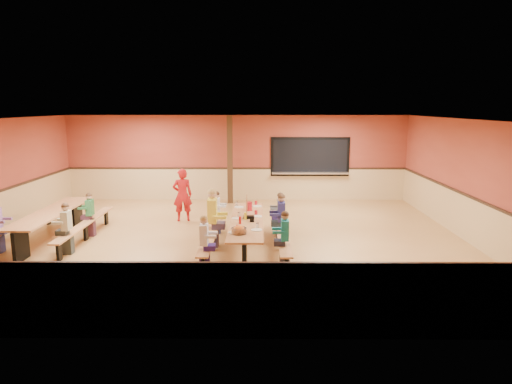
{
  "coord_description": "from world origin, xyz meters",
  "views": [
    {
      "loc": [
        0.81,
        -11.1,
        3.33
      ],
      "look_at": [
        0.72,
        0.37,
        1.15
      ],
      "focal_mm": 32.0,
      "sensor_mm": 36.0,
      "label": 1
    }
  ],
  "objects": [
    {
      "name": "seated_child_teal_right",
      "position": [
        1.34,
        -1.9,
        0.58
      ],
      "size": [
        0.34,
        0.28,
        1.16
      ],
      "primitive_type": null,
      "color": "#197C83",
      "rests_on": "ground"
    },
    {
      "name": "room_envelope",
      "position": [
        0.0,
        0.0,
        0.69
      ],
      "size": [
        12.04,
        10.04,
        3.02
      ],
      "color": "#953C2B",
      "rests_on": "ground"
    },
    {
      "name": "seated_child_green_sec",
      "position": [
        -3.55,
        0.28,
        0.56
      ],
      "size": [
        0.33,
        0.27,
        1.12
      ],
      "primitive_type": null,
      "color": "#2C6B3A",
      "rests_on": "ground"
    },
    {
      "name": "seated_adult_yellow",
      "position": [
        -0.31,
        -0.59,
        0.69
      ],
      "size": [
        0.45,
        0.37,
        1.39
      ],
      "primitive_type": null,
      "color": "yellow",
      "rests_on": "ground"
    },
    {
      "name": "kitchen_pass_through",
      "position": [
        2.6,
        4.96,
        1.49
      ],
      "size": [
        2.78,
        0.28,
        1.38
      ],
      "color": "black",
      "rests_on": "ground"
    },
    {
      "name": "seated_child_tan_sec",
      "position": [
        -3.55,
        -1.16,
        0.58
      ],
      "size": [
        0.35,
        0.29,
        1.17
      ],
      "primitive_type": null,
      "color": "#B3B18F",
      "rests_on": "ground"
    },
    {
      "name": "ground",
      "position": [
        0.0,
        0.0,
        0.0
      ],
      "size": [
        12.0,
        12.0,
        0.0
      ],
      "primitive_type": "plane",
      "color": "olive",
      "rests_on": "ground"
    },
    {
      "name": "seated_child_char_right",
      "position": [
        1.34,
        0.27,
        0.57
      ],
      "size": [
        0.33,
        0.27,
        1.13
      ],
      "primitive_type": null,
      "color": "#55585F",
      "rests_on": "ground"
    },
    {
      "name": "cafeteria_table_second",
      "position": [
        -4.37,
        -0.09,
        0.53
      ],
      "size": [
        1.91,
        3.7,
        0.74
      ],
      "color": "#BC7C4B",
      "rests_on": "ground"
    },
    {
      "name": "condiment_mustard",
      "position": [
        0.48,
        -0.9,
        0.82
      ],
      "size": [
        0.06,
        0.06,
        0.17
      ],
      "primitive_type": "cylinder",
      "color": "yellow",
      "rests_on": "cafeteria_table_main"
    },
    {
      "name": "chip_bowl",
      "position": [
        0.39,
        -2.06,
        0.81
      ],
      "size": [
        0.32,
        0.32,
        0.15
      ],
      "primitive_type": null,
      "color": "orange",
      "rests_on": "cafeteria_table_main"
    },
    {
      "name": "table_paddle",
      "position": [
        0.52,
        -0.77,
        0.88
      ],
      "size": [
        0.16,
        0.16,
        0.56
      ],
      "color": "black",
      "rests_on": "cafeteria_table_main"
    },
    {
      "name": "punch_pitcher",
      "position": [
        0.55,
        0.04,
        0.85
      ],
      "size": [
        0.16,
        0.16,
        0.22
      ],
      "primitive_type": "cylinder",
      "color": "#AF171F",
      "rests_on": "cafeteria_table_main"
    },
    {
      "name": "standing_woman",
      "position": [
        -1.43,
        1.89,
        0.77
      ],
      "size": [
        0.63,
        0.49,
        1.54
      ],
      "primitive_type": "imported",
      "rotation": [
        0.0,
        0.0,
        3.37
      ],
      "color": "#B21416",
      "rests_on": "ground"
    },
    {
      "name": "condiment_ketchup",
      "position": [
        0.38,
        -1.28,
        0.82
      ],
      "size": [
        0.06,
        0.06,
        0.17
      ],
      "primitive_type": "cylinder",
      "color": "#B2140F",
      "rests_on": "cafeteria_table_main"
    },
    {
      "name": "seated_child_grey_left",
      "position": [
        -0.31,
        0.55,
        0.56
      ],
      "size": [
        0.32,
        0.26,
        1.11
      ],
      "primitive_type": null,
      "color": "silver",
      "rests_on": "ground"
    },
    {
      "name": "cafeteria_table_main",
      "position": [
        0.52,
        -0.9,
        0.53
      ],
      "size": [
        1.91,
        3.7,
        0.74
      ],
      "color": "#BC7C4B",
      "rests_on": "ground"
    },
    {
      "name": "seated_child_white_left",
      "position": [
        -0.31,
        -2.23,
        0.57
      ],
      "size": [
        0.34,
        0.28,
        1.15
      ],
      "primitive_type": null,
      "color": "white",
      "rests_on": "ground"
    },
    {
      "name": "napkin_dispenser",
      "position": [
        0.64,
        -1.06,
        0.8
      ],
      "size": [
        0.1,
        0.14,
        0.13
      ],
      "primitive_type": "cube",
      "color": "black",
      "rests_on": "cafeteria_table_main"
    },
    {
      "name": "place_settings",
      "position": [
        0.52,
        -0.9,
        0.8
      ],
      "size": [
        0.65,
        3.3,
        0.11
      ],
      "primitive_type": null,
      "color": "beige",
      "rests_on": "cafeteria_table_main"
    },
    {
      "name": "structural_post",
      "position": [
        -0.2,
        4.4,
        1.5
      ],
      "size": [
        0.18,
        0.18,
        3.0
      ],
      "primitive_type": "cube",
      "color": "#331F11",
      "rests_on": "ground"
    },
    {
      "name": "seated_child_navy_right",
      "position": [
        1.34,
        -0.36,
        0.61
      ],
      "size": [
        0.38,
        0.31,
        1.22
      ],
      "primitive_type": null,
      "color": "navy",
      "rests_on": "ground"
    }
  ]
}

